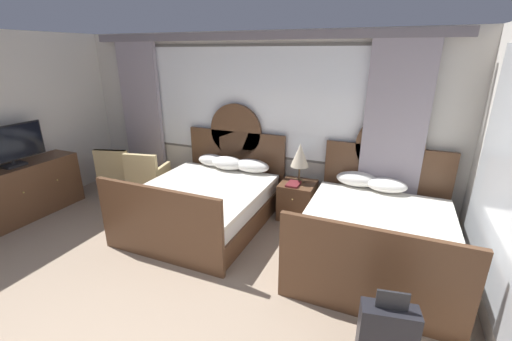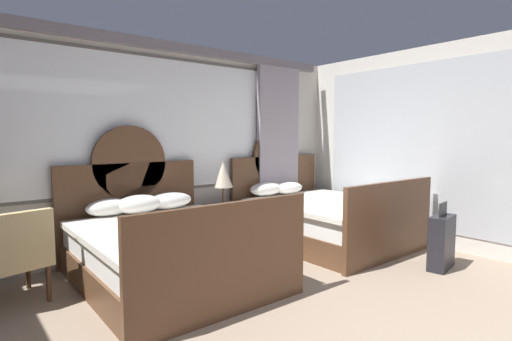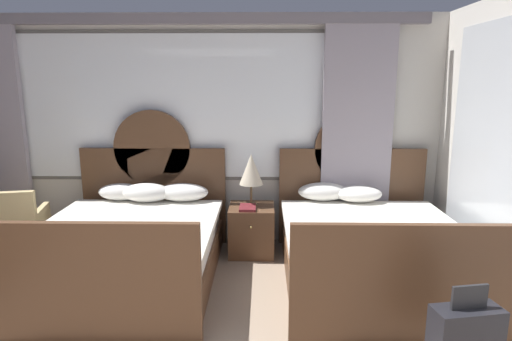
% 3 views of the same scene
% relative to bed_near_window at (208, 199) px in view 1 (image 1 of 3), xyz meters
% --- Properties ---
extents(wall_back_window, '(6.27, 0.22, 2.70)m').
position_rel_bed_near_window_xyz_m(wall_back_window, '(0.25, 1.05, 1.07)').
color(wall_back_window, beige).
rests_on(wall_back_window, ground_plane).
extents(bed_near_window, '(1.72, 2.13, 1.62)m').
position_rel_bed_near_window_xyz_m(bed_near_window, '(0.00, 0.00, 0.00)').
color(bed_near_window, brown).
rests_on(bed_near_window, ground_plane).
extents(bed_near_mirror, '(1.72, 2.13, 1.62)m').
position_rel_bed_near_window_xyz_m(bed_near_mirror, '(2.36, -0.01, -0.01)').
color(bed_near_mirror, brown).
rests_on(bed_near_mirror, ground_plane).
extents(nightstand_between_beds, '(0.51, 0.53, 0.56)m').
position_rel_bed_near_window_xyz_m(nightstand_between_beds, '(1.18, 0.65, -0.07)').
color(nightstand_between_beds, brown).
rests_on(nightstand_between_beds, ground_plane).
extents(table_lamp_on_nightstand, '(0.27, 0.27, 0.59)m').
position_rel_bed_near_window_xyz_m(table_lamp_on_nightstand, '(1.18, 0.71, 0.61)').
color(table_lamp_on_nightstand, brown).
rests_on(table_lamp_on_nightstand, nightstand_between_beds).
extents(book_on_nightstand, '(0.18, 0.26, 0.03)m').
position_rel_bed_near_window_xyz_m(book_on_nightstand, '(1.14, 0.55, 0.22)').
color(book_on_nightstand, maroon).
rests_on(book_on_nightstand, nightstand_between_beds).
extents(dresser_minibar, '(0.52, 1.93, 0.83)m').
position_rel_bed_near_window_xyz_m(dresser_minibar, '(-2.64, -1.10, 0.06)').
color(dresser_minibar, brown).
rests_on(dresser_minibar, ground_plane).
extents(tv_flatscreen, '(0.20, 0.99, 0.60)m').
position_rel_bed_near_window_xyz_m(tv_flatscreen, '(-2.61, -1.00, 0.79)').
color(tv_flatscreen, black).
rests_on(tv_flatscreen, dresser_minibar).
extents(armchair_by_window_left, '(0.67, 0.67, 0.85)m').
position_rel_bed_near_window_xyz_m(armchair_by_window_left, '(-1.34, 0.28, 0.12)').
color(armchair_by_window_left, tan).
rests_on(armchair_by_window_left, ground_plane).
extents(armchair_by_window_centre, '(0.71, 0.71, 0.85)m').
position_rel_bed_near_window_xyz_m(armchair_by_window_centre, '(-1.98, 0.28, 0.12)').
color(armchair_by_window_centre, tan).
rests_on(armchair_by_window_centre, ground_plane).
extents(armchair_by_window_right, '(0.71, 0.71, 0.85)m').
position_rel_bed_near_window_xyz_m(armchair_by_window_right, '(-1.98, 0.28, 0.12)').
color(armchair_by_window_right, tan).
rests_on(armchair_by_window_right, ground_plane).
extents(suitcase_on_floor, '(0.45, 0.25, 0.75)m').
position_rel_bed_near_window_xyz_m(suitcase_on_floor, '(2.56, -1.62, -0.05)').
color(suitcase_on_floor, black).
rests_on(suitcase_on_floor, ground_plane).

